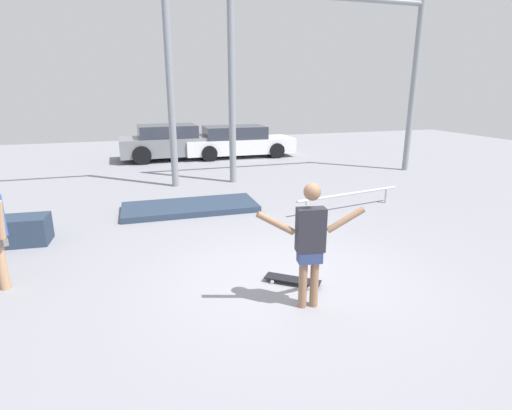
% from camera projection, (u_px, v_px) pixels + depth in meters
% --- Properties ---
extents(ground_plane, '(36.00, 36.00, 0.00)m').
position_uv_depth(ground_plane, '(288.00, 281.00, 5.87)').
color(ground_plane, gray).
extents(skateboarder, '(1.37, 0.30, 1.65)m').
position_uv_depth(skateboarder, '(310.00, 239.00, 4.95)').
color(skateboarder, '#8C664C').
rests_on(skateboarder, ground_plane).
extents(skateboard, '(0.77, 0.67, 0.08)m').
position_uv_depth(skateboard, '(292.00, 280.00, 5.79)').
color(skateboard, black).
rests_on(skateboard, ground_plane).
extents(manual_pad, '(3.10, 1.37, 0.13)m').
position_uv_depth(manual_pad, '(190.00, 207.00, 9.31)').
color(manual_pad, '#28384C').
rests_on(manual_pad, ground_plane).
extents(grind_rail, '(2.86, 0.56, 0.40)m').
position_uv_depth(grind_rail, '(349.00, 196.00, 9.28)').
color(grind_rail, '#B7BABF').
rests_on(grind_rail, ground_plane).
extents(canopy_support_left, '(6.38, 0.20, 5.35)m').
position_uv_depth(canopy_support_left, '(41.00, 61.00, 9.77)').
color(canopy_support_left, gray).
rests_on(canopy_support_left, ground_plane).
extents(canopy_support_right, '(6.38, 0.20, 5.35)m').
position_uv_depth(canopy_support_right, '(330.00, 66.00, 12.07)').
color(canopy_support_right, gray).
rests_on(canopy_support_right, ground_plane).
extents(parked_car_grey, '(4.05, 2.02, 1.36)m').
position_uv_depth(parked_car_grey, '(171.00, 142.00, 15.84)').
color(parked_car_grey, slate).
rests_on(parked_car_grey, ground_plane).
extents(parked_car_white, '(4.50, 1.96, 1.25)m').
position_uv_depth(parked_car_white, '(238.00, 142.00, 16.48)').
color(parked_car_white, white).
rests_on(parked_car_white, ground_plane).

